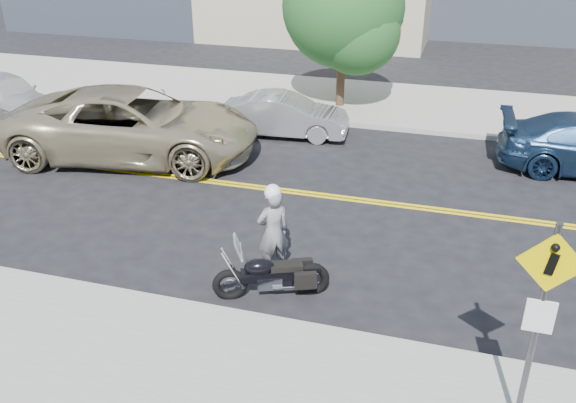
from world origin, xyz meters
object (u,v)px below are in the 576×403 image
at_px(pedestrian_sign, 540,311).
at_px(parked_car_silver, 284,115).
at_px(motorcyclist, 273,229).
at_px(parked_car_white, 7,95).
at_px(suv, 133,125).
at_px(motorcycle, 272,266).

relative_size(pedestrian_sign, parked_car_silver, 0.80).
distance_m(motorcyclist, parked_car_white, 12.99).
relative_size(suv, parked_car_white, 1.71).
distance_m(pedestrian_sign, suv, 12.11).
bearing_deg(pedestrian_sign, parked_car_silver, 121.62).
xyz_separation_m(motorcyclist, suv, (-5.36, 4.44, 0.03)).
bearing_deg(parked_car_white, motorcyclist, -96.49).
height_order(pedestrian_sign, suv, pedestrian_sign).
xyz_separation_m(motorcyclist, motorcycle, (0.21, -0.77, -0.29)).
height_order(pedestrian_sign, parked_car_silver, pedestrian_sign).
bearing_deg(pedestrian_sign, parked_car_white, 148.56).
bearing_deg(suv, parked_car_silver, -60.09).
height_order(pedestrian_sign, motorcyclist, pedestrian_sign).
distance_m(pedestrian_sign, motorcycle, 4.74).
relative_size(suv, parked_car_silver, 1.78).
bearing_deg(motorcycle, parked_car_white, 124.28).
distance_m(pedestrian_sign, motorcyclist, 5.22).
bearing_deg(pedestrian_sign, motorcycle, 152.93).
bearing_deg(suv, motorcycle, -142.34).
xyz_separation_m(motorcycle, parked_car_silver, (-2.15, 8.00, 0.01)).
bearing_deg(motorcycle, suv, 114.14).
distance_m(parked_car_white, parked_car_silver, 9.26).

